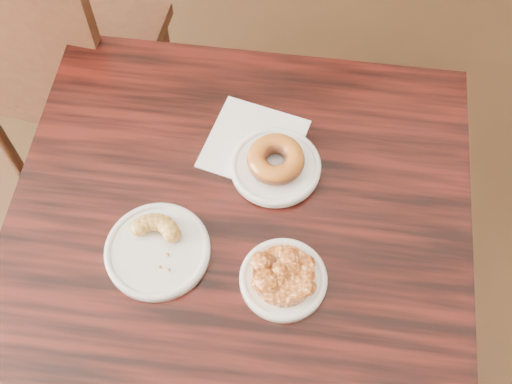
{
  "coord_description": "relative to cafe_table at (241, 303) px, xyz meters",
  "views": [
    {
      "loc": [
        -0.07,
        -0.53,
        1.74
      ],
      "look_at": [
        -0.0,
        -0.02,
        0.8
      ],
      "focal_mm": 45.0,
      "sensor_mm": 36.0,
      "label": 1
    }
  ],
  "objects": [
    {
      "name": "apple_fritter",
      "position": [
        0.07,
        -0.1,
        0.4
      ],
      "size": [
        0.14,
        0.14,
        0.03
      ],
      "primitive_type": null,
      "color": "#491D07",
      "rests_on": "plate_fritter"
    },
    {
      "name": "cafe_table",
      "position": [
        0.0,
        0.0,
        0.0
      ],
      "size": [
        0.98,
        0.98,
        0.75
      ],
      "primitive_type": "cube",
      "rotation": [
        0.0,
        0.0,
        -0.26
      ],
      "color": "black",
      "rests_on": "floor"
    },
    {
      "name": "glazed_donut",
      "position": [
        0.08,
        0.11,
        0.41
      ],
      "size": [
        0.1,
        0.1,
        0.04
      ],
      "primitive_type": "torus",
      "color": "#954A15",
      "rests_on": "plate_donut"
    },
    {
      "name": "floor",
      "position": [
        0.04,
        0.06,
        -0.38
      ],
      "size": [
        5.0,
        5.0,
        0.0
      ],
      "primitive_type": "plane",
      "color": "black",
      "rests_on": "ground"
    },
    {
      "name": "cruller_fragment",
      "position": [
        -0.14,
        -0.02,
        0.4
      ],
      "size": [
        0.11,
        0.11,
        0.03
      ],
      "primitive_type": null,
      "color": "brown",
      "rests_on": "plate_cruller"
    },
    {
      "name": "plate_donut",
      "position": [
        0.08,
        0.11,
        0.39
      ],
      "size": [
        0.16,
        0.16,
        0.01
      ],
      "primitive_type": "cylinder",
      "color": "white",
      "rests_on": "napkin"
    },
    {
      "name": "plate_cruller",
      "position": [
        -0.14,
        -0.02,
        0.38
      ],
      "size": [
        0.18,
        0.18,
        0.01
      ],
      "primitive_type": "cylinder",
      "color": "silver",
      "rests_on": "cafe_table"
    },
    {
      "name": "plate_fritter",
      "position": [
        0.07,
        -0.1,
        0.38
      ],
      "size": [
        0.14,
        0.14,
        0.01
      ],
      "primitive_type": "cylinder",
      "color": "white",
      "rests_on": "cafe_table"
    },
    {
      "name": "chair_far",
      "position": [
        -0.37,
        0.71,
        0.08
      ],
      "size": [
        0.6,
        0.6,
        0.9
      ],
      "primitive_type": null,
      "rotation": [
        0.0,
        0.0,
        2.79
      ],
      "color": "black",
      "rests_on": "floor"
    },
    {
      "name": "napkin",
      "position": [
        0.05,
        0.17,
        0.38
      ],
      "size": [
        0.23,
        0.23,
        0.0
      ],
      "primitive_type": "cube",
      "rotation": [
        0.0,
        0.0,
        -0.48
      ],
      "color": "white",
      "rests_on": "cafe_table"
    }
  ]
}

